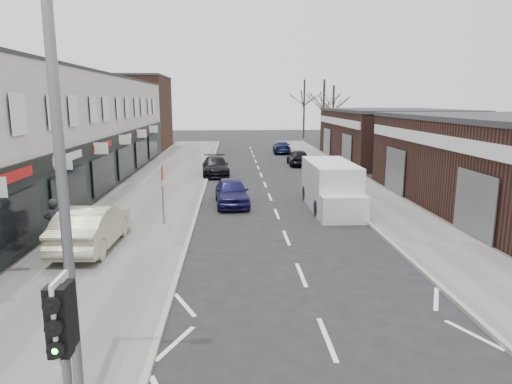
{
  "coord_description": "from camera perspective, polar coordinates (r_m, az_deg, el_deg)",
  "views": [
    {
      "loc": [
        -2.17,
        -7.62,
        5.43
      ],
      "look_at": [
        -1.42,
        6.53,
        2.6
      ],
      "focal_mm": 32.0,
      "sensor_mm": 36.0,
      "label": 1
    }
  ],
  "objects": [
    {
      "name": "pavement_left",
      "position": [
        30.45,
        -11.64,
        0.91
      ],
      "size": [
        5.5,
        64.0,
        0.12
      ],
      "primitive_type": "cube",
      "color": "slate",
      "rests_on": "ground"
    },
    {
      "name": "pavement_right",
      "position": [
        31.13,
        11.75,
        1.13
      ],
      "size": [
        3.5,
        64.0,
        0.12
      ],
      "primitive_type": "cube",
      "color": "slate",
      "rests_on": "ground"
    },
    {
      "name": "shop_terrace_left",
      "position": [
        29.46,
        -25.84,
        6.52
      ],
      "size": [
        8.0,
        41.0,
        7.1
      ],
      "primitive_type": "cube",
      "color": "silver",
      "rests_on": "ground"
    },
    {
      "name": "brick_block_far",
      "position": [
        53.85,
        -15.39,
        9.38
      ],
      "size": [
        8.0,
        10.0,
        8.0
      ],
      "primitive_type": "cube",
      "color": "#482A1F",
      "rests_on": "ground"
    },
    {
      "name": "right_unit_far",
      "position": [
        44.25,
        16.45,
        6.72
      ],
      "size": [
        10.0,
        16.0,
        4.5
      ],
      "primitive_type": "cube",
      "color": "#321B17",
      "rests_on": "ground"
    },
    {
      "name": "tree_far_a",
      "position": [
        56.99,
        8.32,
        5.72
      ],
      "size": [
        3.6,
        3.6,
        8.0
      ],
      "primitive_type": null,
      "color": "#382D26",
      "rests_on": "ground"
    },
    {
      "name": "tree_far_b",
      "position": [
        63.35,
        9.49,
        6.23
      ],
      "size": [
        3.6,
        3.6,
        7.5
      ],
      "primitive_type": null,
      "color": "#382D26",
      "rests_on": "ground"
    },
    {
      "name": "tree_far_c",
      "position": [
        68.67,
        5.95,
        6.71
      ],
      "size": [
        3.6,
        3.6,
        8.5
      ],
      "primitive_type": null,
      "color": "#382D26",
      "rests_on": "ground"
    },
    {
      "name": "traffic_light",
      "position": [
        6.75,
        -22.96,
        -16.22
      ],
      "size": [
        0.28,
        0.6,
        3.1
      ],
      "color": "slate",
      "rests_on": "pavement_left"
    },
    {
      "name": "street_lamp",
      "position": [
        7.26,
        -22.02,
        4.05
      ],
      "size": [
        2.23,
        0.22,
        8.0
      ],
      "color": "slate",
      "rests_on": "pavement_left"
    },
    {
      "name": "warning_sign",
      "position": [
        20.11,
        -11.56,
        1.83
      ],
      "size": [
        0.12,
        0.8,
        2.7
      ],
      "color": "slate",
      "rests_on": "pavement_left"
    },
    {
      "name": "white_van",
      "position": [
        23.57,
        9.36,
        0.62
      ],
      "size": [
        2.18,
        6.11,
        2.38
      ],
      "rotation": [
        0.0,
        0.0,
        0.0
      ],
      "color": "silver",
      "rests_on": "ground"
    },
    {
      "name": "sedan_on_pavement",
      "position": [
        17.82,
        -19.83,
        -4.06
      ],
      "size": [
        1.83,
        4.89,
        1.6
      ],
      "primitive_type": "imported",
      "rotation": [
        0.0,
        0.0,
        3.11
      ],
      "color": "#BAB295",
      "rests_on": "pavement_left"
    },
    {
      "name": "pedestrian",
      "position": [
        17.98,
        -23.88,
        -3.72
      ],
      "size": [
        0.77,
        0.57,
        1.91
      ],
      "primitive_type": "imported",
      "rotation": [
        0.0,
        0.0,
        3.32
      ],
      "color": "black",
      "rests_on": "pavement_left"
    },
    {
      "name": "parked_car_left_a",
      "position": [
        24.17,
        -3.06,
        0.03
      ],
      "size": [
        1.97,
        4.3,
        1.43
      ],
      "primitive_type": "imported",
      "rotation": [
        0.0,
        0.0,
        0.07
      ],
      "color": "#181645",
      "rests_on": "ground"
    },
    {
      "name": "parked_car_left_b",
      "position": [
        33.99,
        -5.09,
        3.23
      ],
      "size": [
        2.23,
        4.84,
        1.37
      ],
      "primitive_type": "imported",
      "rotation": [
        0.0,
        0.0,
        0.06
      ],
      "color": "black",
      "rests_on": "ground"
    },
    {
      "name": "parked_car_right_a",
      "position": [
        27.25,
        9.02,
        1.17
      ],
      "size": [
        1.6,
        4.31,
        1.41
      ],
      "primitive_type": "imported",
      "rotation": [
        0.0,
        0.0,
        3.17
      ],
      "color": "silver",
      "rests_on": "ground"
    },
    {
      "name": "parked_car_right_b",
      "position": [
        39.41,
        5.27,
        4.35
      ],
      "size": [
        1.69,
        4.08,
        1.38
      ],
      "primitive_type": "imported",
      "rotation": [
        0.0,
        0.0,
        3.13
      ],
      "color": "black",
      "rests_on": "ground"
    },
    {
      "name": "parked_car_right_c",
      "position": [
        48.54,
        3.23,
        5.61
      ],
      "size": [
        1.97,
        4.41,
        1.26
      ],
      "primitive_type": "imported",
      "rotation": [
        0.0,
        0.0,
        3.09
      ],
      "color": "#13163B",
      "rests_on": "ground"
    }
  ]
}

